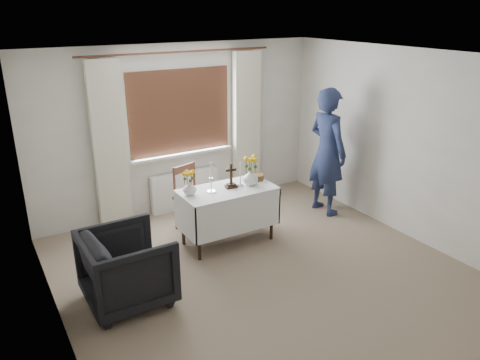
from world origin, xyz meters
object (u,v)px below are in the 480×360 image
(altar_table, at_px, (228,216))
(flower_vase_right, at_px, (250,177))
(wooden_cross, at_px, (231,176))
(flower_vase_left, at_px, (190,188))
(wooden_chair, at_px, (194,198))
(person, at_px, (327,152))
(armchair, at_px, (127,268))

(altar_table, relative_size, flower_vase_right, 5.85)
(wooden_cross, distance_m, flower_vase_left, 0.57)
(wooden_cross, height_order, flower_vase_right, wooden_cross)
(wooden_cross, relative_size, flower_vase_right, 1.53)
(flower_vase_right, bearing_deg, wooden_chair, 131.82)
(person, xyz_separation_m, flower_vase_left, (-2.27, -0.06, -0.10))
(flower_vase_left, bearing_deg, armchair, -146.74)
(altar_table, relative_size, wooden_cross, 3.82)
(armchair, bearing_deg, wooden_cross, -69.02)
(wooden_chair, xyz_separation_m, person, (1.98, -0.46, 0.49))
(flower_vase_left, relative_size, flower_vase_right, 0.85)
(wooden_chair, bearing_deg, altar_table, -86.43)
(wooden_chair, height_order, wooden_cross, wooden_cross)
(wooden_chair, relative_size, flower_vase_left, 5.13)
(altar_table, height_order, person, person)
(wooden_chair, xyz_separation_m, flower_vase_right, (0.55, -0.61, 0.41))
(armchair, relative_size, flower_vase_right, 4.17)
(flower_vase_left, bearing_deg, wooden_chair, 60.94)
(wooden_cross, distance_m, flower_vase_right, 0.28)
(flower_vase_right, bearing_deg, altar_table, 175.80)
(person, bearing_deg, flower_vase_left, 89.21)
(wooden_chair, distance_m, person, 2.09)
(flower_vase_right, bearing_deg, armchair, -162.31)
(altar_table, height_order, wooden_cross, wooden_cross)
(armchair, relative_size, wooden_cross, 2.72)
(altar_table, distance_m, flower_vase_left, 0.69)
(altar_table, relative_size, person, 0.65)
(wooden_chair, relative_size, flower_vase_right, 4.36)
(flower_vase_left, bearing_deg, person, 1.45)
(armchair, distance_m, wooden_cross, 1.83)
(armchair, relative_size, person, 0.46)
(flower_vase_left, distance_m, flower_vase_right, 0.84)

